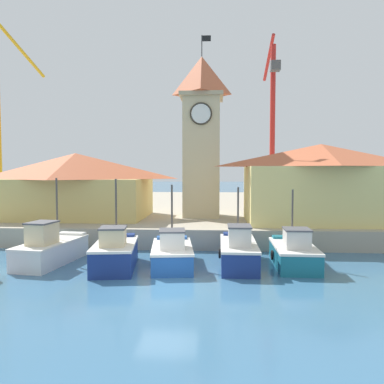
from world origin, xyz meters
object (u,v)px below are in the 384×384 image
fishing_boat_left_inner (172,253)px  warehouse_left (76,185)px  fishing_boat_far_left (51,249)px  fishing_boat_left_outer (115,253)px  fishing_boat_mid_left (238,251)px  port_crane_far (0,139)px  port_crane_near (272,143)px  warehouse_right (321,183)px  fishing_boat_center (294,253)px  clock_tower (202,132)px

fishing_boat_left_inner → warehouse_left: bearing=132.0°
fishing_boat_far_left → fishing_boat_left_outer: fishing_boat_far_left is taller
fishing_boat_left_outer → fishing_boat_mid_left: 6.28m
warehouse_left → fishing_boat_left_outer: bearing=-60.1°
fishing_boat_left_outer → port_crane_far: port_crane_far is taller
warehouse_left → port_crane_far: (-11.43, 9.14, 4.40)m
port_crane_near → port_crane_far: (-28.43, -3.86, 0.31)m
fishing_boat_far_left → warehouse_right: warehouse_right is taller
fishing_boat_left_outer → fishing_boat_center: fishing_boat_left_outer is taller
fishing_boat_left_outer → fishing_boat_mid_left: fishing_boat_left_outer is taller
fishing_boat_far_left → port_crane_near: port_crane_near is taller
fishing_boat_far_left → fishing_boat_mid_left: 9.88m
fishing_boat_left_inner → port_crane_far: bearing=137.0°
fishing_boat_center → warehouse_left: 17.77m
clock_tower → warehouse_left: clock_tower is taller
fishing_boat_far_left → clock_tower: clock_tower is taller
fishing_boat_left_outer → clock_tower: clock_tower is taller
fishing_boat_left_inner → warehouse_right: size_ratio=0.43×
warehouse_right → fishing_boat_mid_left: bearing=-129.6°
port_crane_far → fishing_boat_left_outer: bearing=-48.2°
fishing_boat_left_inner → port_crane_near: bearing=69.7°
fishing_boat_left_inner → warehouse_left: (-8.65, 9.60, 3.13)m
clock_tower → port_crane_near: (7.24, 11.95, -0.04)m
clock_tower → port_crane_far: (-21.19, 8.09, 0.27)m
fishing_boat_mid_left → fishing_boat_center: 2.84m
fishing_boat_left_inner → clock_tower: size_ratio=0.33×
warehouse_right → clock_tower: bearing=160.7°
fishing_boat_left_inner → warehouse_left: warehouse_left is taller
port_crane_far → warehouse_left: bearing=-38.6°
fishing_boat_center → port_crane_far: size_ratio=0.23×
port_crane_far → warehouse_right: bearing=-20.4°
fishing_boat_far_left → port_crane_far: bearing=126.3°
fishing_boat_left_inner → port_crane_far: size_ratio=0.24×
fishing_boat_mid_left → warehouse_right: warehouse_right is taller
fishing_boat_left_inner → fishing_boat_mid_left: fishing_boat_left_inner is taller
port_crane_near → fishing_boat_left_outer: bearing=-115.7°
fishing_boat_left_inner → warehouse_left: 13.29m
warehouse_left → port_crane_near: size_ratio=0.62×
fishing_boat_far_left → warehouse_right: bearing=25.1°
port_crane_far → clock_tower: bearing=-20.9°
warehouse_left → clock_tower: bearing=6.2°
fishing_boat_left_inner → port_crane_near: size_ratio=0.25×
warehouse_right → port_crane_far: bearing=159.6°
warehouse_right → port_crane_near: port_crane_near is taller
fishing_boat_mid_left → clock_tower: size_ratio=0.35×
fishing_boat_mid_left → clock_tower: clock_tower is taller
fishing_boat_center → port_crane_near: size_ratio=0.24×
warehouse_right → fishing_boat_left_outer: bearing=-146.2°
fishing_boat_mid_left → fishing_boat_center: size_ratio=1.11×
fishing_boat_mid_left → warehouse_right: (6.12, 7.39, 3.31)m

